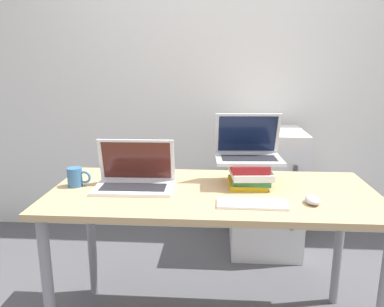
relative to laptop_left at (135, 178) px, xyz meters
The scene contains 9 objects.
wall_back 1.42m from the laptop_left, 73.28° to the left, with size 8.00×0.05×2.70m.
desk 0.40m from the laptop_left, ahead, with size 1.55×0.70×0.78m.
laptop_left is the anchor object (origin of this frame).
book_stack 0.56m from the laptop_left, ahead, with size 0.22×0.27×0.12m.
laptop_on_books 0.58m from the laptop_left, 11.55° to the left, with size 0.34×0.25×0.23m.
wireless_keyboard 0.58m from the laptop_left, 19.49° to the right, with size 0.30×0.12×0.01m.
mouse 0.83m from the laptop_left, 11.06° to the right, with size 0.07×0.10×0.04m.
mug 0.29m from the laptop_left, behind, with size 0.12×0.07×0.09m.
mini_fridge 1.25m from the laptop_left, 50.49° to the left, with size 0.50×0.52×0.91m.
Camera 1 is at (0.01, -1.35, 1.37)m, focal length 35.00 mm.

